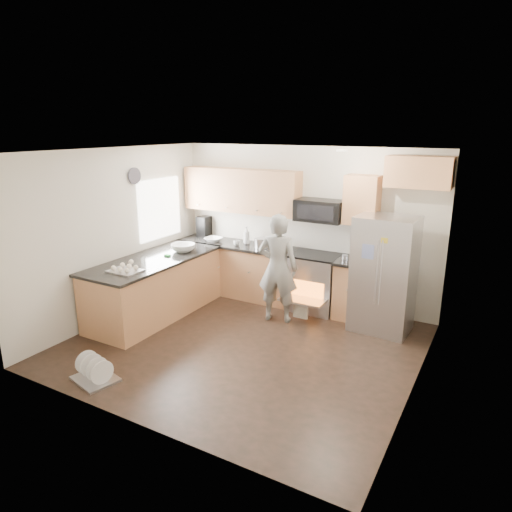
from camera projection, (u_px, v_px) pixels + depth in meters
The scene contains 8 objects.
ground at pixel (243, 345), 6.26m from camera, with size 4.50×4.50×0.00m, color black.
room_shell at pixel (240, 225), 5.83m from camera, with size 4.54×4.04×2.62m.
back_cabinet_run at pixel (265, 244), 7.74m from camera, with size 4.45×0.64×2.50m.
peninsula at pixel (155, 287), 7.17m from camera, with size 0.96×2.36×1.05m.
stove_range at pixel (315, 269), 7.33m from camera, with size 0.76×0.97×1.79m.
refrigerator at pixel (384, 274), 6.54m from camera, with size 0.86×0.68×1.69m.
person at pixel (278, 268), 6.86m from camera, with size 0.61×0.40×1.67m, color gray.
dish_rack at pixel (95, 374), 5.37m from camera, with size 0.59×0.52×0.32m.
Camera 1 is at (2.94, -4.87, 2.89)m, focal length 32.00 mm.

